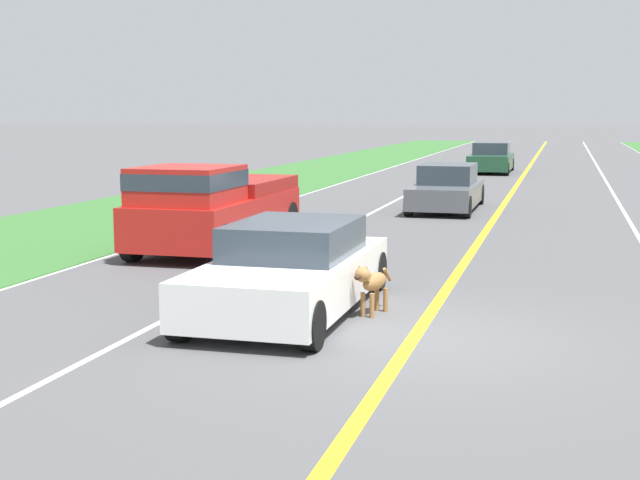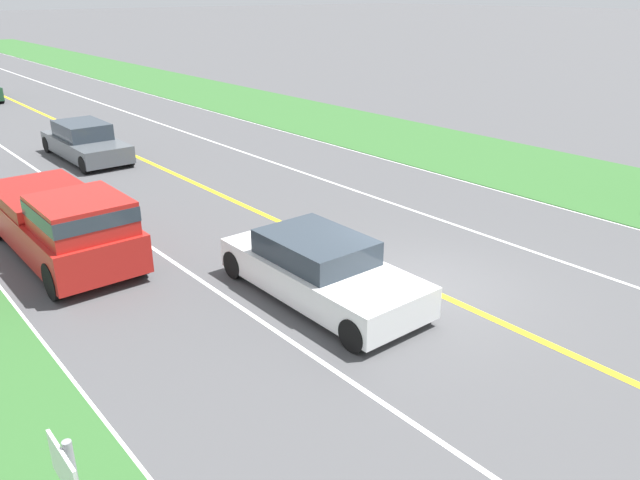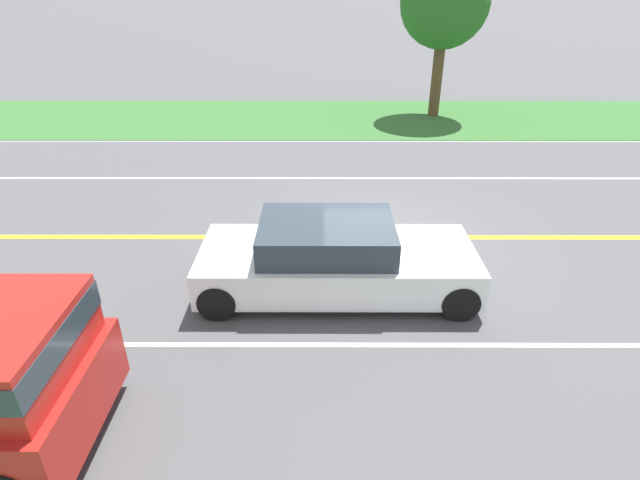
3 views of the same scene
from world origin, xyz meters
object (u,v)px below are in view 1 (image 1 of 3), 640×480
(dog, at_px, (372,282))
(car_trailing_near, at_px, (447,189))
(car_trailing_mid, at_px, (491,159))
(ego_car, at_px, (292,270))
(pickup_truck, at_px, (213,205))

(dog, height_order, car_trailing_near, car_trailing_near)
(car_trailing_mid, bearing_deg, dog, 91.48)
(ego_car, height_order, pickup_truck, pickup_truck)
(ego_car, distance_m, car_trailing_near, 14.23)
(ego_car, relative_size, car_trailing_mid, 1.00)
(car_trailing_near, bearing_deg, pickup_truck, 67.31)
(ego_car, xyz_separation_m, pickup_truck, (3.33, -5.24, 0.31))
(ego_car, relative_size, dog, 4.28)
(pickup_truck, distance_m, car_trailing_near, 9.74)
(ego_car, distance_m, car_trailing_mid, 31.28)
(pickup_truck, distance_m, car_trailing_mid, 26.29)
(ego_car, bearing_deg, car_trailing_near, -91.70)
(car_trailing_mid, bearing_deg, pickup_truck, 81.92)
(pickup_truck, xyz_separation_m, car_trailing_mid, (-3.69, -26.03, -0.26))
(car_trailing_mid, bearing_deg, ego_car, 89.34)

